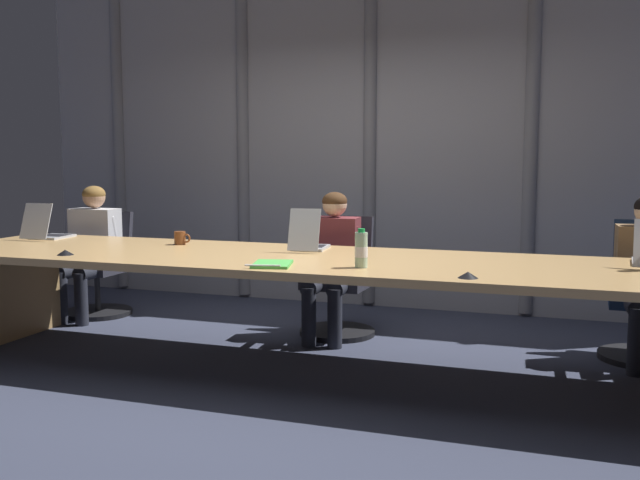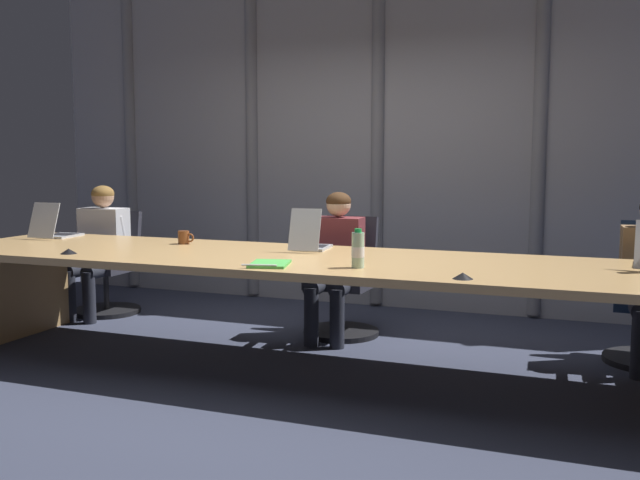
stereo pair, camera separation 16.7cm
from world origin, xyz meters
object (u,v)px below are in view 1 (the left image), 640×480
object	(u,v)px
conference_mic_left_side	(65,252)
conference_mic_middle	(468,275)
coffee_mug_near	(180,238)
spiral_notepad	(272,264)
office_chair_left_end	(100,276)
water_bottle_primary	(361,250)
person_left_end	(90,243)
person_left_mid	(332,256)
office_chair_left_mid	(339,290)
laptop_left_mid	(309,242)
laptop_left_end	(48,232)

from	to	relation	value
conference_mic_left_side	conference_mic_middle	bearing A→B (deg)	-1.32
coffee_mug_near	spiral_notepad	distance (m)	1.28
office_chair_left_end	water_bottle_primary	size ratio (longest dim) A/B	3.96
person_left_end	person_left_mid	distance (m)	2.22
office_chair_left_mid	spiral_notepad	size ratio (longest dim) A/B	2.66
conference_mic_left_side	spiral_notepad	distance (m)	1.48
laptop_left_mid	conference_mic_middle	bearing A→B (deg)	-131.01
laptop_left_end	laptop_left_mid	bearing A→B (deg)	-93.71
laptop_left_end	conference_mic_left_side	world-z (taller)	laptop_left_end
conference_mic_left_side	conference_mic_middle	xyz separation A→B (m)	(2.65, -0.06, 0.00)
water_bottle_primary	conference_mic_middle	bearing A→B (deg)	-14.90
office_chair_left_mid	coffee_mug_near	xyz separation A→B (m)	(-1.01, -0.72, 0.46)
conference_mic_left_side	spiral_notepad	bearing A→B (deg)	0.53
laptop_left_mid	coffee_mug_near	size ratio (longest dim) A/B	3.39
laptop_left_mid	office_chair_left_end	bearing A→B (deg)	66.10
office_chair_left_mid	conference_mic_middle	distance (m)	1.99
laptop_left_end	office_chair_left_end	xyz separation A→B (m)	(-0.04, 0.72, -0.47)
person_left_end	water_bottle_primary	xyz separation A→B (m)	(2.80, -1.21, 0.20)
office_chair_left_end	conference_mic_middle	xyz separation A→B (m)	(3.46, -1.53, 0.43)
water_bottle_primary	office_chair_left_end	bearing A→B (deg)	154.20
office_chair_left_end	conference_mic_left_side	size ratio (longest dim) A/B	8.30
water_bottle_primary	conference_mic_middle	size ratio (longest dim) A/B	2.10
person_left_end	water_bottle_primary	size ratio (longest dim) A/B	5.01
person_left_mid	conference_mic_left_side	world-z (taller)	person_left_mid
office_chair_left_mid	coffee_mug_near	size ratio (longest dim) A/B	7.18
laptop_left_end	conference_mic_middle	size ratio (longest dim) A/B	3.89
conference_mic_left_side	water_bottle_primary	bearing A→B (deg)	3.14
coffee_mug_near	spiral_notepad	bearing A→B (deg)	-35.25
laptop_left_mid	coffee_mug_near	distance (m)	1.01
conference_mic_left_side	spiral_notepad	size ratio (longest dim) A/B	0.31
laptop_left_mid	office_chair_left_end	xyz separation A→B (m)	(-2.25, 0.70, -0.47)
laptop_left_mid	conference_mic_left_side	bearing A→B (deg)	111.38
person_left_mid	conference_mic_middle	world-z (taller)	person_left_mid
person_left_mid	water_bottle_primary	size ratio (longest dim) A/B	4.93
office_chair_left_end	office_chair_left_mid	bearing A→B (deg)	90.06
water_bottle_primary	conference_mic_left_side	size ratio (longest dim) A/B	2.10
person_left_mid	spiral_notepad	world-z (taller)	person_left_mid
laptop_left_end	office_chair_left_end	world-z (taller)	laptop_left_end
laptop_left_end	conference_mic_middle	bearing A→B (deg)	-107.47
office_chair_left_mid	water_bottle_primary	size ratio (longest dim) A/B	4.04
office_chair_left_end	conference_mic_left_side	world-z (taller)	office_chair_left_end
laptop_left_mid	office_chair_left_end	distance (m)	2.40
office_chair_left_mid	office_chair_left_end	bearing A→B (deg)	-88.55
office_chair_left_mid	laptop_left_end	bearing A→B (deg)	-70.61
conference_mic_left_side	person_left_mid	bearing A→B (deg)	42.38
conference_mic_middle	spiral_notepad	xyz separation A→B (m)	(-1.17, 0.07, -0.01)
office_chair_left_mid	conference_mic_left_side	size ratio (longest dim) A/B	8.46
coffee_mug_near	conference_mic_middle	bearing A→B (deg)	-20.15
office_chair_left_end	person_left_mid	size ratio (longest dim) A/B	0.80
laptop_left_end	water_bottle_primary	distance (m)	2.84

